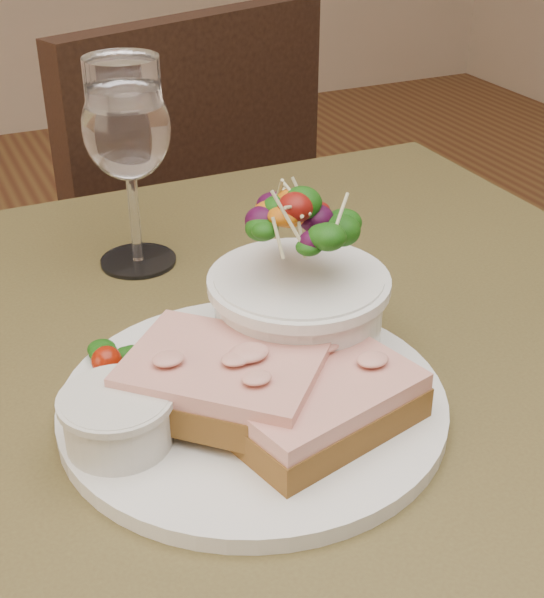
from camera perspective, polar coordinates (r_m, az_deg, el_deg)
name	(u,v)px	position (r m, az deg, el deg)	size (l,w,h in m)	color
cafe_table	(258,488)	(0.67, -0.94, -12.83)	(0.80, 0.80, 0.75)	#473B1E
chair_far	(147,366)	(1.45, -8.58, -4.55)	(0.54, 0.54, 0.90)	black
dinner_plate	(253,403)	(0.58, -1.31, -7.11)	(0.27, 0.27, 0.01)	white
sandwich_front	(315,399)	(0.55, 2.97, -6.83)	(0.14, 0.12, 0.03)	#4D2C14
sandwich_back	(223,380)	(0.55, -3.35, -5.57)	(0.15, 0.15, 0.03)	#4D2C14
ramekin	(118,417)	(0.53, -10.54, -7.96)	(0.07, 0.07, 0.04)	silver
salad_bowl	(299,278)	(0.60, 1.85, 1.42)	(0.12, 0.12, 0.13)	white
garnish	(118,357)	(0.61, -10.51, -3.93)	(0.05, 0.04, 0.02)	#0D380A
wine_glass	(127,134)	(0.74, -9.89, 11.04)	(0.08, 0.08, 0.18)	white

